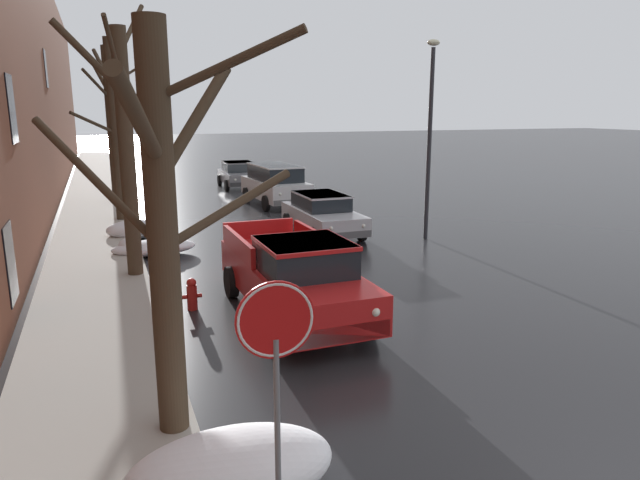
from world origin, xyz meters
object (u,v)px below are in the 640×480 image
object	(u,v)px
bare_tree_mid_block	(115,128)
sedan_silver_parked_kerbside_close	(322,213)
stop_sign_at_corner	(276,344)
bare_tree_at_the_corner	(165,224)
pickup_truck_red_approaching_near_lane	(294,276)
bare_tree_far_down_block	(111,123)
fire_hydrant	(192,294)
street_lamp_post	(430,132)
sedan_grey_parked_far_down_block	(239,174)
suv_white_parked_kerbside_mid	(275,183)
bare_tree_second_along_sidewalk	(125,147)

from	to	relation	value
bare_tree_mid_block	sedan_silver_parked_kerbside_close	size ratio (longest dim) A/B	1.57
sedan_silver_parked_kerbside_close	stop_sign_at_corner	world-z (taller)	stop_sign_at_corner
sedan_silver_parked_kerbside_close	stop_sign_at_corner	size ratio (longest dim) A/B	1.59
bare_tree_at_the_corner	pickup_truck_red_approaching_near_lane	world-z (taller)	bare_tree_at_the_corner
bare_tree_far_down_block	stop_sign_at_corner	size ratio (longest dim) A/B	2.55
pickup_truck_red_approaching_near_lane	fire_hydrant	world-z (taller)	pickup_truck_red_approaching_near_lane
sedan_silver_parked_kerbside_close	street_lamp_post	size ratio (longest dim) A/B	0.68
street_lamp_post	sedan_grey_parked_far_down_block	bearing A→B (deg)	100.85
bare_tree_at_the_corner	sedan_grey_parked_far_down_block	world-z (taller)	bare_tree_at_the_corner
sedan_silver_parked_kerbside_close	suv_white_parked_kerbside_mid	distance (m)	6.68
pickup_truck_red_approaching_near_lane	sedan_grey_parked_far_down_block	xyz separation A→B (m)	(3.58, 20.30, -0.13)
bare_tree_at_the_corner	street_lamp_post	world-z (taller)	street_lamp_post
bare_tree_mid_block	suv_white_parked_kerbside_mid	bearing A→B (deg)	15.50
bare_tree_far_down_block	suv_white_parked_kerbside_mid	distance (m)	7.73
bare_tree_mid_block	bare_tree_second_along_sidewalk	bearing A→B (deg)	-90.21
bare_tree_far_down_block	sedan_grey_parked_far_down_block	world-z (taller)	bare_tree_far_down_block
bare_tree_second_along_sidewalk	bare_tree_far_down_block	xyz separation A→B (m)	(0.02, 12.57, 0.31)
pickup_truck_red_approaching_near_lane	fire_hydrant	size ratio (longest dim) A/B	7.61
pickup_truck_red_approaching_near_lane	bare_tree_at_the_corner	bearing A→B (deg)	-127.79
bare_tree_at_the_corner	street_lamp_post	distance (m)	13.09
sedan_silver_parked_kerbside_close	street_lamp_post	world-z (taller)	street_lamp_post
bare_tree_mid_block	pickup_truck_red_approaching_near_lane	world-z (taller)	bare_tree_mid_block
bare_tree_far_down_block	suv_white_parked_kerbside_mid	xyz separation A→B (m)	(6.74, -2.66, -2.68)
sedan_grey_parked_far_down_block	fire_hydrant	world-z (taller)	sedan_grey_parked_far_down_block
bare_tree_second_along_sidewalk	bare_tree_mid_block	xyz separation A→B (m)	(0.03, 8.04, 0.21)
bare_tree_mid_block	street_lamp_post	bearing A→B (deg)	-35.46
fire_hydrant	bare_tree_at_the_corner	bearing A→B (deg)	-101.03
fire_hydrant	bare_tree_second_along_sidewalk	bearing A→B (deg)	109.85
street_lamp_post	suv_white_parked_kerbside_mid	bearing A→B (deg)	107.33
suv_white_parked_kerbside_mid	street_lamp_post	distance (m)	9.33
sedan_silver_parked_kerbside_close	street_lamp_post	xyz separation A→B (m)	(2.99, -1.89, 2.80)
bare_tree_at_the_corner	bare_tree_second_along_sidewalk	world-z (taller)	bare_tree_second_along_sidewalk
bare_tree_at_the_corner	bare_tree_far_down_block	distance (m)	20.37
pickup_truck_red_approaching_near_lane	stop_sign_at_corner	world-z (taller)	stop_sign_at_corner
bare_tree_far_down_block	pickup_truck_red_approaching_near_lane	size ratio (longest dim) A/B	1.29
sedan_silver_parked_kerbside_close	sedan_grey_parked_far_down_block	world-z (taller)	same
bare_tree_mid_block	fire_hydrant	distance (m)	11.40
bare_tree_far_down_block	sedan_grey_parked_far_down_block	bearing A→B (deg)	29.52
sedan_silver_parked_kerbside_close	stop_sign_at_corner	bearing A→B (deg)	-113.08
sedan_silver_parked_kerbside_close	pickup_truck_red_approaching_near_lane	bearing A→B (deg)	-115.50
suv_white_parked_kerbside_mid	sedan_grey_parked_far_down_block	bearing A→B (deg)	91.73
bare_tree_second_along_sidewalk	suv_white_parked_kerbside_mid	world-z (taller)	bare_tree_second_along_sidewalk
bare_tree_far_down_block	fire_hydrant	xyz separation A→B (m)	(1.01, -15.43, -3.31)
sedan_silver_parked_kerbside_close	street_lamp_post	bearing A→B (deg)	-32.33
bare_tree_second_along_sidewalk	street_lamp_post	world-z (taller)	bare_tree_second_along_sidewalk
bare_tree_far_down_block	sedan_silver_parked_kerbside_close	distance (m)	11.70
bare_tree_at_the_corner	pickup_truck_red_approaching_near_lane	distance (m)	5.16
bare_tree_far_down_block	bare_tree_at_the_corner	bearing A→B (deg)	-89.86
sedan_silver_parked_kerbside_close	suv_white_parked_kerbside_mid	bearing A→B (deg)	87.29
bare_tree_far_down_block	sedan_silver_parked_kerbside_close	world-z (taller)	bare_tree_far_down_block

